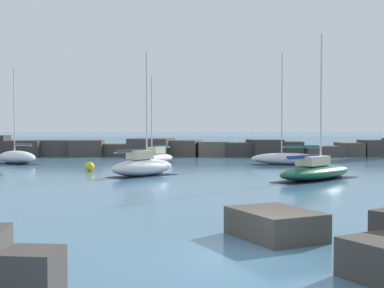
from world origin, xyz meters
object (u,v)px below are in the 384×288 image
at_px(sailboat_moored_2, 285,158).
at_px(sailboat_moored_7, 140,166).
at_px(mooring_buoy_orange_near, 88,167).
at_px(sailboat_moored_6, 15,157).
at_px(sailboat_moored_1, 152,158).
at_px(sailboat_moored_4, 313,171).

xyz_separation_m(sailboat_moored_2, sailboat_moored_7, (-12.95, -11.46, 0.12)).
relative_size(sailboat_moored_2, mooring_buoy_orange_near, 11.04).
bearing_deg(sailboat_moored_7, sailboat_moored_6, 136.70).
bearing_deg(mooring_buoy_orange_near, sailboat_moored_1, 60.74).
distance_m(sailboat_moored_2, mooring_buoy_orange_near, 19.16).
height_order(sailboat_moored_1, sailboat_moored_7, sailboat_moored_7).
height_order(sailboat_moored_6, mooring_buoy_orange_near, sailboat_moored_6).
relative_size(sailboat_moored_4, sailboat_moored_6, 1.07).
xyz_separation_m(sailboat_moored_1, sailboat_moored_7, (-0.03, -12.71, 0.13)).
distance_m(sailboat_moored_2, sailboat_moored_7, 17.29).
xyz_separation_m(sailboat_moored_1, sailboat_moored_4, (12.37, -15.56, 0.00)).
bearing_deg(sailboat_moored_7, sailboat_moored_4, -12.98).
distance_m(sailboat_moored_2, sailboat_moored_6, 26.65).
height_order(sailboat_moored_1, mooring_buoy_orange_near, sailboat_moored_1).
relative_size(sailboat_moored_7, mooring_buoy_orange_near, 9.53).
bearing_deg(mooring_buoy_orange_near, sailboat_moored_6, 135.58).
distance_m(sailboat_moored_4, sailboat_moored_7, 12.72).
distance_m(sailboat_moored_4, mooring_buoy_orange_near, 18.53).
xyz_separation_m(sailboat_moored_1, mooring_buoy_orange_near, (-4.79, -8.55, -0.23)).
distance_m(sailboat_moored_6, mooring_buoy_orange_near, 12.46).
relative_size(sailboat_moored_2, sailboat_moored_6, 1.13).
bearing_deg(sailboat_moored_1, sailboat_moored_2, -5.52).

